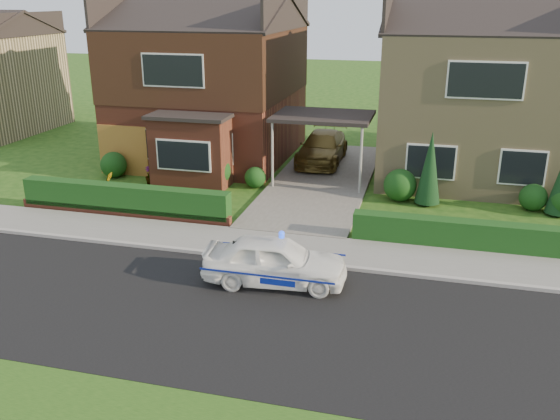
% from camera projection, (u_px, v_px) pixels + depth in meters
% --- Properties ---
extents(ground, '(120.00, 120.00, 0.00)m').
position_uv_depth(ground, '(236.00, 314.00, 14.07)').
color(ground, '#1D4412').
rests_on(ground, ground).
extents(road, '(60.00, 6.00, 0.02)m').
position_uv_depth(road, '(236.00, 314.00, 14.07)').
color(road, black).
rests_on(road, ground).
extents(kerb, '(60.00, 0.16, 0.12)m').
position_uv_depth(kerb, '(270.00, 260.00, 16.83)').
color(kerb, '#9E9993').
rests_on(kerb, ground).
extents(sidewalk, '(60.00, 2.00, 0.10)m').
position_uv_depth(sidewalk, '(279.00, 246.00, 17.79)').
color(sidewalk, slate).
rests_on(sidewalk, ground).
extents(driveway, '(3.80, 12.00, 0.12)m').
position_uv_depth(driveway, '(322.00, 181.00, 24.07)').
color(driveway, '#666059').
rests_on(driveway, ground).
extents(house_left, '(7.50, 9.53, 7.25)m').
position_uv_depth(house_left, '(210.00, 74.00, 26.79)').
color(house_left, brown).
rests_on(house_left, ground).
extents(house_right, '(7.50, 8.06, 7.25)m').
position_uv_depth(house_right, '(477.00, 86.00, 24.21)').
color(house_right, tan).
rests_on(house_right, ground).
extents(carport_link, '(3.80, 3.00, 2.77)m').
position_uv_depth(carport_link, '(323.00, 117.00, 23.15)').
color(carport_link, black).
rests_on(carport_link, ground).
extents(garage_door, '(2.20, 0.10, 2.10)m').
position_uv_depth(garage_door, '(123.00, 151.00, 24.72)').
color(garage_door, brown).
rests_on(garage_door, ground).
extents(dwarf_wall, '(7.70, 0.25, 0.36)m').
position_uv_depth(dwarf_wall, '(124.00, 212.00, 20.20)').
color(dwarf_wall, brown).
rests_on(dwarf_wall, ground).
extents(hedge_left, '(7.50, 0.55, 0.90)m').
position_uv_depth(hedge_left, '(126.00, 216.00, 20.40)').
color(hedge_left, '#123B14').
rests_on(hedge_left, ground).
extents(hedge_right, '(7.50, 0.55, 0.80)m').
position_uv_depth(hedge_right, '(479.00, 251.00, 17.58)').
color(hedge_right, '#123B14').
rests_on(hedge_right, ground).
extents(shrub_left_far, '(1.08, 1.08, 1.08)m').
position_uv_depth(shrub_left_far, '(114.00, 165.00, 24.53)').
color(shrub_left_far, '#123B14').
rests_on(shrub_left_far, ground).
extents(shrub_left_mid, '(1.32, 1.32, 1.32)m').
position_uv_depth(shrub_left_mid, '(214.00, 171.00, 23.26)').
color(shrub_left_mid, '#123B14').
rests_on(shrub_left_mid, ground).
extents(shrub_left_near, '(0.84, 0.84, 0.84)m').
position_uv_depth(shrub_left_near, '(255.00, 177.00, 23.24)').
color(shrub_left_near, '#123B14').
rests_on(shrub_left_near, ground).
extents(shrub_right_near, '(1.20, 1.20, 1.20)m').
position_uv_depth(shrub_right_near, '(400.00, 185.00, 21.68)').
color(shrub_right_near, '#123B14').
rests_on(shrub_right_near, ground).
extents(shrub_right_mid, '(0.96, 0.96, 0.96)m').
position_uv_depth(shrub_right_mid, '(533.00, 197.00, 20.73)').
color(shrub_right_mid, '#123B14').
rests_on(shrub_right_mid, ground).
extents(conifer_a, '(0.90, 0.90, 2.60)m').
position_uv_depth(conifer_a, '(430.00, 170.00, 21.02)').
color(conifer_a, black).
rests_on(conifer_a, ground).
extents(police_car, '(3.44, 3.87, 1.44)m').
position_uv_depth(police_car, '(275.00, 261.00, 15.38)').
color(police_car, white).
rests_on(police_car, ground).
extents(driveway_car, '(1.89, 4.56, 1.32)m').
position_uv_depth(driveway_car, '(322.00, 148.00, 26.33)').
color(driveway_car, brown).
rests_on(driveway_car, driveway).
extents(potted_plant_a, '(0.41, 0.32, 0.70)m').
position_uv_depth(potted_plant_a, '(158.00, 176.00, 23.62)').
color(potted_plant_a, gray).
rests_on(potted_plant_a, ground).
extents(potted_plant_b, '(0.57, 0.54, 0.82)m').
position_uv_depth(potted_plant_b, '(108.00, 183.00, 22.56)').
color(potted_plant_b, gray).
rests_on(potted_plant_b, ground).
extents(potted_plant_c, '(0.54, 0.54, 0.71)m').
position_uv_depth(potted_plant_c, '(150.00, 176.00, 23.70)').
color(potted_plant_c, gray).
rests_on(potted_plant_c, ground).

